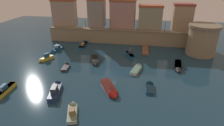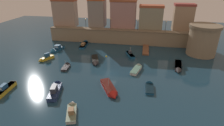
% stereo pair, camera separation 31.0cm
% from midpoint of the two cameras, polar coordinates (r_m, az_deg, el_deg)
% --- Properties ---
extents(ground_plane, '(126.31, 126.31, 0.00)m').
position_cam_midpoint_polar(ground_plane, '(42.42, -0.38, -3.28)').
color(ground_plane, '#19384C').
extents(quay_wall, '(49.58, 3.08, 4.62)m').
position_cam_midpoint_polar(quay_wall, '(62.24, 3.40, 8.17)').
color(quay_wall, gray).
rests_on(quay_wall, ground).
extents(old_town_backdrop, '(47.03, 5.97, 9.58)m').
position_cam_midpoint_polar(old_town_backdrop, '(64.61, 2.19, 14.80)').
color(old_town_backdrop, gray).
rests_on(old_town_backdrop, ground).
extents(fortress_tower, '(8.38, 8.38, 8.52)m').
position_cam_midpoint_polar(fortress_tower, '(57.71, 26.34, 6.41)').
color(fortress_tower, gray).
rests_on(fortress_tower, ground).
extents(pier_dock, '(1.81, 8.49, 0.70)m').
position_cam_midpoint_polar(pier_dock, '(57.17, 10.52, 4.07)').
color(pier_dock, brown).
rests_on(pier_dock, ground).
extents(quay_lamp_0, '(0.32, 0.32, 3.01)m').
position_cam_midpoint_polar(quay_lamp_0, '(63.78, -7.97, 12.40)').
color(quay_lamp_0, black).
rests_on(quay_lamp_0, quay_wall).
extents(quay_lamp_1, '(0.32, 0.32, 3.56)m').
position_cam_midpoint_polar(quay_lamp_1, '(61.67, -0.27, 12.52)').
color(quay_lamp_1, black).
rests_on(quay_lamp_1, quay_wall).
extents(quay_lamp_2, '(0.32, 0.32, 3.29)m').
position_cam_midpoint_polar(quay_lamp_2, '(60.78, 8.10, 11.96)').
color(quay_lamp_2, black).
rests_on(quay_lamp_2, quay_wall).
extents(quay_lamp_3, '(0.32, 0.32, 3.30)m').
position_cam_midpoint_polar(quay_lamp_3, '(61.10, 16.41, 11.29)').
color(quay_lamp_3, black).
rests_on(quay_lamp_3, quay_wall).
extents(moored_boat_0, '(3.08, 5.60, 1.77)m').
position_cam_midpoint_polar(moored_boat_0, '(31.70, -12.00, -13.87)').
color(moored_boat_0, silver).
rests_on(moored_boat_0, ground).
extents(moored_boat_1, '(2.93, 6.05, 1.44)m').
position_cam_midpoint_polar(moored_boat_1, '(44.51, 8.00, -1.64)').
color(moored_boat_1, white).
rests_on(moored_boat_1, ground).
extents(moored_boat_2, '(2.42, 7.05, 1.43)m').
position_cam_midpoint_polar(moored_boat_2, '(47.37, 19.88, -1.16)').
color(moored_boat_2, '#333338').
rests_on(moored_boat_2, ground).
extents(moored_boat_3, '(1.82, 4.33, 2.64)m').
position_cam_midpoint_polar(moored_boat_3, '(46.66, -13.61, -0.94)').
color(moored_boat_3, '#333338').
rests_on(moored_boat_3, ground).
extents(moored_boat_4, '(2.15, 7.47, 1.65)m').
position_cam_midpoint_polar(moored_boat_4, '(61.76, -8.33, 5.90)').
color(moored_boat_4, '#195689').
rests_on(moored_boat_4, ground).
extents(moored_boat_5, '(3.10, 4.73, 2.12)m').
position_cam_midpoint_polar(moored_boat_5, '(52.31, -19.59, 1.45)').
color(moored_boat_5, gold).
rests_on(moored_boat_5, ground).
extents(moored_boat_6, '(4.90, 7.07, 2.73)m').
position_cam_midpoint_polar(moored_boat_6, '(35.82, -0.30, -8.24)').
color(moored_boat_6, red).
rests_on(moored_boat_6, ground).
extents(moored_boat_7, '(3.41, 5.84, 2.78)m').
position_cam_midpoint_polar(moored_boat_7, '(52.72, 5.58, 2.88)').
color(moored_boat_7, '#195689').
rests_on(moored_boat_7, ground).
extents(moored_boat_8, '(1.50, 6.81, 1.87)m').
position_cam_midpoint_polar(moored_boat_8, '(40.54, -30.42, -7.56)').
color(moored_boat_8, gold).
rests_on(moored_boat_8, ground).
extents(moored_boat_9, '(2.93, 6.15, 2.72)m').
position_cam_midpoint_polar(moored_boat_9, '(58.29, -16.81, 4.04)').
color(moored_boat_9, '#195689').
rests_on(moored_boat_9, ground).
extents(moored_boat_10, '(3.19, 7.17, 2.20)m').
position_cam_midpoint_polar(moored_boat_10, '(37.41, -16.70, -7.58)').
color(moored_boat_10, navy).
rests_on(moored_boat_10, ground).
extents(moored_boat_11, '(3.49, 6.67, 1.54)m').
position_cam_midpoint_polar(moored_boat_11, '(48.13, -5.03, 0.66)').
color(moored_boat_11, '#333338').
rests_on(moored_boat_11, ground).
extents(moored_boat_12, '(1.65, 4.64, 1.50)m').
position_cam_midpoint_polar(moored_boat_12, '(37.97, 11.66, -7.01)').
color(moored_boat_12, '#195689').
rests_on(moored_boat_12, ground).
extents(mooring_buoy_0, '(0.55, 0.55, 0.55)m').
position_cam_midpoint_polar(mooring_buoy_0, '(51.58, -1.57, 1.95)').
color(mooring_buoy_0, yellow).
rests_on(mooring_buoy_0, ground).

